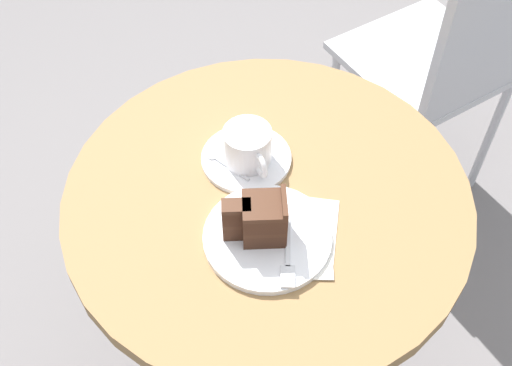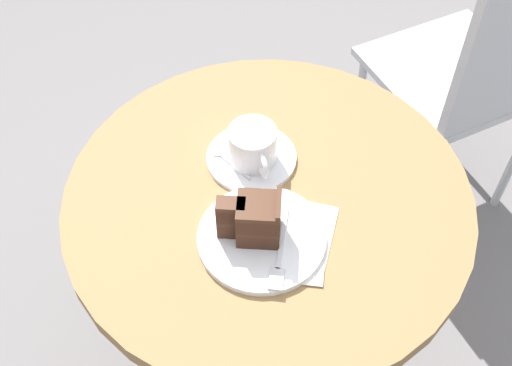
{
  "view_description": "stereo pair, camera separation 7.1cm",
  "coord_description": "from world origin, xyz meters",
  "px_view_note": "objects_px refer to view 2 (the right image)",
  "views": [
    {
      "loc": [
        0.6,
        -0.32,
        1.55
      ],
      "look_at": [
        0.0,
        -0.02,
        0.72
      ],
      "focal_mm": 45.0,
      "sensor_mm": 36.0,
      "label": 1
    },
    {
      "loc": [
        0.63,
        -0.26,
        1.55
      ],
      "look_at": [
        0.0,
        -0.02,
        0.72
      ],
      "focal_mm": 45.0,
      "sensor_mm": 36.0,
      "label": 2
    }
  ],
  "objects_px": {
    "cake_slice": "(255,219)",
    "coffee_cup": "(251,146)",
    "fork": "(279,257)",
    "napkin": "(283,239)",
    "teaspoon": "(227,160)",
    "cafe_chair": "(483,69)",
    "saucer": "(251,158)",
    "cake_plate": "(262,238)"
  },
  "relations": [
    {
      "from": "saucer",
      "to": "napkin",
      "type": "distance_m",
      "value": 0.18
    },
    {
      "from": "saucer",
      "to": "fork",
      "type": "distance_m",
      "value": 0.22
    },
    {
      "from": "saucer",
      "to": "fork",
      "type": "bearing_deg",
      "value": -8.34
    },
    {
      "from": "coffee_cup",
      "to": "fork",
      "type": "bearing_deg",
      "value": -8.09
    },
    {
      "from": "cafe_chair",
      "to": "fork",
      "type": "bearing_deg",
      "value": 25.15
    },
    {
      "from": "coffee_cup",
      "to": "cafe_chair",
      "type": "distance_m",
      "value": 0.72
    },
    {
      "from": "teaspoon",
      "to": "napkin",
      "type": "relative_size",
      "value": 0.42
    },
    {
      "from": "saucer",
      "to": "cake_slice",
      "type": "distance_m",
      "value": 0.18
    },
    {
      "from": "cake_plate",
      "to": "teaspoon",
      "type": "bearing_deg",
      "value": -179.86
    },
    {
      "from": "napkin",
      "to": "cafe_chair",
      "type": "xyz_separation_m",
      "value": [
        -0.38,
        0.67,
        -0.15
      ]
    },
    {
      "from": "saucer",
      "to": "cake_slice",
      "type": "relative_size",
      "value": 1.47
    },
    {
      "from": "saucer",
      "to": "cake_slice",
      "type": "bearing_deg",
      "value": -17.82
    },
    {
      "from": "cake_plate",
      "to": "napkin",
      "type": "relative_size",
      "value": 0.96
    },
    {
      "from": "fork",
      "to": "cafe_chair",
      "type": "xyz_separation_m",
      "value": [
        -0.42,
        0.69,
        -0.16
      ]
    },
    {
      "from": "cake_slice",
      "to": "saucer",
      "type": "bearing_deg",
      "value": 162.18
    },
    {
      "from": "saucer",
      "to": "teaspoon",
      "type": "height_order",
      "value": "teaspoon"
    },
    {
      "from": "teaspoon",
      "to": "coffee_cup",
      "type": "bearing_deg",
      "value": -129.06
    },
    {
      "from": "teaspoon",
      "to": "napkin",
      "type": "distance_m",
      "value": 0.19
    },
    {
      "from": "cake_plate",
      "to": "cake_slice",
      "type": "xyz_separation_m",
      "value": [
        -0.01,
        -0.01,
        0.05
      ]
    },
    {
      "from": "fork",
      "to": "napkin",
      "type": "xyz_separation_m",
      "value": [
        -0.04,
        0.02,
        -0.01
      ]
    },
    {
      "from": "cake_plate",
      "to": "cake_slice",
      "type": "relative_size",
      "value": 1.91
    },
    {
      "from": "cake_plate",
      "to": "napkin",
      "type": "xyz_separation_m",
      "value": [
        0.01,
        0.03,
        -0.0
      ]
    },
    {
      "from": "cake_plate",
      "to": "saucer",
      "type": "bearing_deg",
      "value": 165.76
    },
    {
      "from": "saucer",
      "to": "coffee_cup",
      "type": "relative_size",
      "value": 1.4
    },
    {
      "from": "cake_slice",
      "to": "napkin",
      "type": "relative_size",
      "value": 0.5
    },
    {
      "from": "fork",
      "to": "cafe_chair",
      "type": "distance_m",
      "value": 0.83
    },
    {
      "from": "cake_slice",
      "to": "fork",
      "type": "relative_size",
      "value": 0.75
    },
    {
      "from": "cake_slice",
      "to": "fork",
      "type": "height_order",
      "value": "cake_slice"
    },
    {
      "from": "teaspoon",
      "to": "cafe_chair",
      "type": "relative_size",
      "value": 0.1
    },
    {
      "from": "coffee_cup",
      "to": "cake_slice",
      "type": "height_order",
      "value": "cake_slice"
    },
    {
      "from": "coffee_cup",
      "to": "cake_slice",
      "type": "bearing_deg",
      "value": -17.93
    },
    {
      "from": "teaspoon",
      "to": "cake_slice",
      "type": "bearing_deg",
      "value": 153.95
    },
    {
      "from": "teaspoon",
      "to": "cake_plate",
      "type": "bearing_deg",
      "value": 157.0
    },
    {
      "from": "fork",
      "to": "saucer",
      "type": "bearing_deg",
      "value": -159.77
    },
    {
      "from": "cake_slice",
      "to": "napkin",
      "type": "bearing_deg",
      "value": 64.23
    },
    {
      "from": "coffee_cup",
      "to": "teaspoon",
      "type": "relative_size",
      "value": 1.26
    },
    {
      "from": "coffee_cup",
      "to": "napkin",
      "type": "relative_size",
      "value": 0.53
    },
    {
      "from": "napkin",
      "to": "fork",
      "type": "bearing_deg",
      "value": -29.53
    },
    {
      "from": "coffee_cup",
      "to": "cake_plate",
      "type": "relative_size",
      "value": 0.55
    },
    {
      "from": "saucer",
      "to": "cafe_chair",
      "type": "bearing_deg",
      "value": 106.75
    },
    {
      "from": "cake_slice",
      "to": "coffee_cup",
      "type": "bearing_deg",
      "value": 162.07
    },
    {
      "from": "coffee_cup",
      "to": "teaspoon",
      "type": "height_order",
      "value": "coffee_cup"
    }
  ]
}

